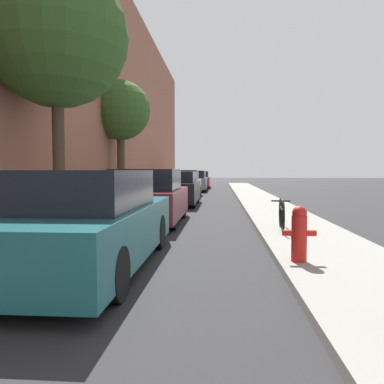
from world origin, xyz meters
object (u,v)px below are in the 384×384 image
(parked_car_black, at_px, (176,189))
(parked_car_red, at_px, (198,180))
(parked_car_grey, at_px, (194,181))
(bicycle, at_px, (282,214))
(street_tree_near, at_px, (56,36))
(parked_car_maroon, at_px, (148,198))
(street_tree_far, at_px, (121,111))
(parked_car_teal, at_px, (92,222))
(parked_car_champagne, at_px, (184,184))
(fire_hydrant, at_px, (299,233))

(parked_car_black, height_order, parked_car_red, parked_car_black)
(parked_car_grey, height_order, parked_car_red, parked_car_grey)
(parked_car_black, bearing_deg, bicycle, -65.46)
(street_tree_near, height_order, bicycle, street_tree_near)
(parked_car_maroon, relative_size, street_tree_far, 0.73)
(parked_car_teal, relative_size, parked_car_champagne, 1.14)
(parked_car_champagne, distance_m, bicycle, 12.51)
(parked_car_black, bearing_deg, parked_car_teal, -90.14)
(parked_car_champagne, height_order, fire_hydrant, parked_car_champagne)
(parked_car_maroon, relative_size, street_tree_near, 0.64)
(parked_car_champagne, height_order, street_tree_far, street_tree_far)
(parked_car_champagne, xyz_separation_m, bicycle, (3.38, -12.04, -0.22))
(parked_car_maroon, relative_size, parked_car_red, 0.96)
(parked_car_black, xyz_separation_m, parked_car_champagne, (-0.10, 4.85, 0.01))
(parked_car_maroon, height_order, parked_car_red, parked_car_maroon)
(parked_car_black, distance_m, fire_hydrant, 10.66)
(parked_car_champagne, bearing_deg, parked_car_grey, 88.36)
(parked_car_grey, distance_m, fire_hydrant, 21.03)
(parked_car_grey, xyz_separation_m, bicycle, (3.22, -17.79, -0.22))
(parked_car_maroon, bearing_deg, parked_car_red, 89.48)
(parked_car_black, xyz_separation_m, street_tree_far, (-2.53, 0.70, 3.39))
(street_tree_near, xyz_separation_m, bicycle, (5.19, 0.05, -4.10))
(parked_car_teal, distance_m, street_tree_far, 11.87)
(parked_car_teal, relative_size, fire_hydrant, 5.61)
(street_tree_far, relative_size, bicycle, 3.13)
(street_tree_near, relative_size, fire_hydrant, 7.37)
(parked_car_champagne, relative_size, bicycle, 2.40)
(parked_car_maroon, relative_size, parked_car_grey, 0.96)
(street_tree_far, bearing_deg, fire_hydrant, -62.87)
(parked_car_red, bearing_deg, street_tree_far, -100.02)
(parked_car_grey, bearing_deg, parked_car_teal, -90.25)
(street_tree_far, bearing_deg, parked_car_teal, -77.28)
(street_tree_near, distance_m, bicycle, 6.61)
(parked_car_red, bearing_deg, parked_car_black, -90.22)
(parked_car_maroon, xyz_separation_m, parked_car_grey, (0.19, 16.10, -0.01))
(parked_car_maroon, height_order, parked_car_champagne, parked_car_maroon)
(parked_car_maroon, distance_m, parked_car_champagne, 10.35)
(fire_hydrant, bearing_deg, parked_car_black, 106.68)
(parked_car_black, xyz_separation_m, parked_car_red, (0.06, 15.37, -0.01))
(parked_car_red, distance_m, street_tree_far, 15.28)
(fire_hydrant, xyz_separation_m, bicycle, (0.22, 3.02, -0.07))
(parked_car_maroon, height_order, bicycle, parked_car_maroon)
(street_tree_far, height_order, fire_hydrant, street_tree_far)
(parked_car_teal, bearing_deg, fire_hydrant, 3.45)
(parked_car_grey, bearing_deg, parked_car_maroon, -90.69)
(parked_car_red, distance_m, street_tree_near, 23.03)
(parked_car_black, xyz_separation_m, bicycle, (3.28, -7.19, -0.21))
(fire_hydrant, bearing_deg, bicycle, 85.78)
(parked_car_teal, bearing_deg, parked_car_black, 89.86)
(parked_car_maroon, distance_m, fire_hydrant, 5.69)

